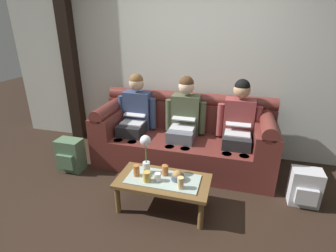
{
  "coord_description": "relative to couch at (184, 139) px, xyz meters",
  "views": [
    {
      "loc": [
        0.66,
        -2.03,
        1.88
      ],
      "look_at": [
        -0.11,
        0.76,
        0.71
      ],
      "focal_mm": 27.7,
      "sensor_mm": 36.0,
      "label": 1
    }
  ],
  "objects": [
    {
      "name": "couch",
      "position": [
        0.0,
        0.0,
        0.0
      ],
      "size": [
        2.36,
        0.88,
        0.96
      ],
      "color": "maroon",
      "rests_on": "ground_plane"
    },
    {
      "name": "person_left",
      "position": [
        -0.71,
        -0.0,
        0.29
      ],
      "size": [
        0.56,
        0.67,
        1.22
      ],
      "color": "#232326",
      "rests_on": "ground_plane"
    },
    {
      "name": "ground_plane",
      "position": [
        0.0,
        -1.17,
        -0.37
      ],
      "size": [
        14.0,
        14.0,
        0.0
      ],
      "primitive_type": "plane",
      "color": "black"
    },
    {
      "name": "back_wall_patterned",
      "position": [
        0.0,
        0.53,
        1.08
      ],
      "size": [
        6.0,
        0.12,
        2.9
      ],
      "primitive_type": "cube",
      "color": "silver",
      "rests_on": "ground_plane"
    },
    {
      "name": "flower_vase",
      "position": [
        -0.21,
        -0.94,
        0.26
      ],
      "size": [
        0.11,
        0.11,
        0.44
      ],
      "color": "silver",
      "rests_on": "coffee_table"
    },
    {
      "name": "person_middle",
      "position": [
        0.0,
        -0.0,
        0.29
      ],
      "size": [
        0.56,
        0.67,
        1.22
      ],
      "color": "#595B66",
      "rests_on": "ground_plane"
    },
    {
      "name": "cup_far_center",
      "position": [
        -0.15,
        -1.09,
        0.05
      ],
      "size": [
        0.08,
        0.08,
        0.11
      ],
      "primitive_type": "cylinder",
      "color": "gold",
      "rests_on": "coffee_table"
    },
    {
      "name": "person_right",
      "position": [
        0.71,
        -0.0,
        0.29
      ],
      "size": [
        0.56,
        0.67,
        1.22
      ],
      "color": "#232326",
      "rests_on": "ground_plane"
    },
    {
      "name": "coffee_table",
      "position": [
        0.0,
        -1.01,
        -0.06
      ],
      "size": [
        0.97,
        0.5,
        0.36
      ],
      "color": "brown",
      "rests_on": "ground_plane"
    },
    {
      "name": "backpack_left",
      "position": [
        -1.42,
        -0.6,
        -0.15
      ],
      "size": [
        0.33,
        0.26,
        0.44
      ],
      "color": "#4C6B4C",
      "rests_on": "ground_plane"
    },
    {
      "name": "cup_far_left",
      "position": [
        -0.0,
        -0.93,
        0.05
      ],
      "size": [
        0.07,
        0.07,
        0.11
      ],
      "primitive_type": "cylinder",
      "color": "#B26633",
      "rests_on": "coffee_table"
    },
    {
      "name": "snack_bowl",
      "position": [
        0.15,
        -0.98,
        0.03
      ],
      "size": [
        0.13,
        0.13,
        0.11
      ],
      "color": "#4C5666",
      "rests_on": "coffee_table"
    },
    {
      "name": "timber_pillar",
      "position": [
        -1.93,
        0.41,
        1.08
      ],
      "size": [
        0.2,
        0.2,
        2.9
      ],
      "primitive_type": "cube",
      "color": "black",
      "rests_on": "ground_plane"
    },
    {
      "name": "cup_near_left",
      "position": [
        -0.04,
        -1.06,
        0.03
      ],
      "size": [
        0.07,
        0.07,
        0.09
      ],
      "primitive_type": "cylinder",
      "color": "white",
      "rests_on": "coffee_table"
    },
    {
      "name": "backpack_right",
      "position": [
        1.47,
        -0.53,
        -0.17
      ],
      "size": [
        0.31,
        0.26,
        0.41
      ],
      "color": "#B7B7BC",
      "rests_on": "ground_plane"
    },
    {
      "name": "cup_far_right",
      "position": [
        -0.29,
        -1.03,
        0.05
      ],
      "size": [
        0.07,
        0.07,
        0.12
      ],
      "primitive_type": "cylinder",
      "color": "#B26633",
      "rests_on": "coffee_table"
    },
    {
      "name": "cup_near_right",
      "position": [
        0.21,
        -1.12,
        0.05
      ],
      "size": [
        0.06,
        0.06,
        0.12
      ],
      "primitive_type": "cylinder",
      "color": "#DBB77A",
      "rests_on": "coffee_table"
    }
  ]
}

